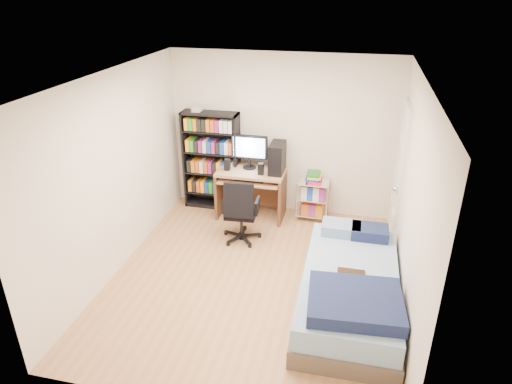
% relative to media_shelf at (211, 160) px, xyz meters
% --- Properties ---
extents(room, '(3.58, 4.08, 2.58)m').
position_rel_media_shelf_xyz_m(room, '(1.12, -1.84, 0.44)').
color(room, '#AB8055').
rests_on(room, ground).
extents(media_shelf, '(0.89, 0.30, 1.65)m').
position_rel_media_shelf_xyz_m(media_shelf, '(0.00, 0.00, 0.00)').
color(media_shelf, black).
rests_on(media_shelf, room).
extents(computer_desk, '(1.03, 0.60, 1.30)m').
position_rel_media_shelf_xyz_m(computer_desk, '(0.81, -0.17, -0.11)').
color(computer_desk, tan).
rests_on(computer_desk, room).
extents(office_chair, '(0.61, 0.61, 0.96)m').
position_rel_media_shelf_xyz_m(office_chair, '(0.73, -0.99, -0.51)').
color(office_chair, black).
rests_on(office_chair, room).
extents(wire_cart, '(0.50, 0.37, 0.78)m').
position_rel_media_shelf_xyz_m(wire_cart, '(1.66, -0.09, -0.31)').
color(wire_cart, white).
rests_on(wire_cart, room).
extents(bed, '(1.08, 2.16, 0.62)m').
position_rel_media_shelf_xyz_m(bed, '(2.31, -2.18, -0.54)').
color(bed, brown).
rests_on(bed, room).
extents(door, '(0.12, 0.80, 2.00)m').
position_rel_media_shelf_xyz_m(door, '(2.84, -0.49, 0.18)').
color(door, silver).
rests_on(door, room).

